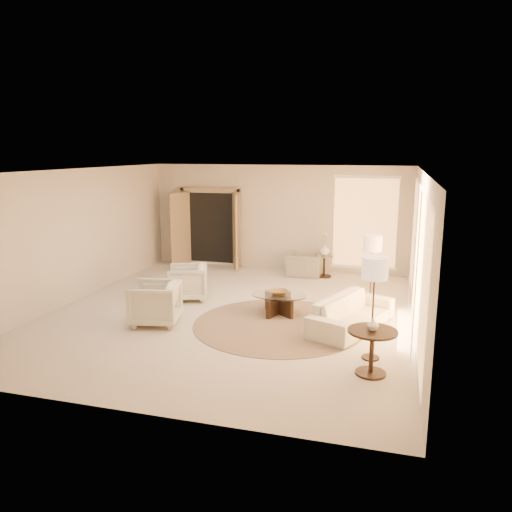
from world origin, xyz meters
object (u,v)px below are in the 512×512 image
(side_table, at_px, (324,264))
(side_vase, at_px, (325,250))
(armchair_left, at_px, (187,281))
(accent_chair, at_px, (304,261))
(coffee_table, at_px, (279,302))
(end_table, at_px, (372,344))
(floor_lamp_far, at_px, (375,273))
(floor_lamp_near, at_px, (372,247))
(end_vase, at_px, (373,325))
(sofa, at_px, (352,313))
(armchair_right, at_px, (155,301))
(bowl, at_px, (279,292))

(side_table, bearing_deg, side_vase, -90.00)
(armchair_left, height_order, accent_chair, armchair_left)
(accent_chair, height_order, coffee_table, accent_chair)
(end_table, xyz_separation_m, side_table, (-1.47, 5.50, -0.11))
(armchair_left, distance_m, floor_lamp_far, 4.66)
(armchair_left, relative_size, floor_lamp_near, 0.54)
(side_vase, bearing_deg, floor_lamp_near, -62.26)
(accent_chair, xyz_separation_m, end_vase, (1.98, -5.45, 0.35))
(sofa, height_order, end_table, end_table)
(armchair_right, distance_m, end_vase, 4.16)
(accent_chair, bearing_deg, coffee_table, 90.94)
(bowl, height_order, side_vase, side_vase)
(sofa, height_order, armchair_right, armchair_right)
(floor_lamp_near, height_order, floor_lamp_far, floor_lamp_far)
(sofa, xyz_separation_m, accent_chair, (-1.54, 3.63, 0.10))
(sofa, bearing_deg, armchair_left, 97.63)
(armchair_left, bearing_deg, bowl, 57.67)
(bowl, height_order, end_vase, end_vase)
(end_table, relative_size, floor_lamp_far, 0.44)
(bowl, bearing_deg, accent_chair, 91.49)
(floor_lamp_near, bearing_deg, armchair_left, -175.21)
(sofa, relative_size, side_vase, 7.33)
(sofa, xyz_separation_m, coffee_table, (-1.46, 0.45, -0.04))
(armchair_right, height_order, side_table, armchair_right)
(end_table, xyz_separation_m, side_vase, (-1.47, 5.50, 0.25))
(armchair_right, relative_size, side_table, 1.51)
(coffee_table, relative_size, end_table, 1.92)
(floor_lamp_near, xyz_separation_m, floor_lamp_far, (0.16, -2.49, 0.07))
(floor_lamp_near, height_order, end_vase, floor_lamp_near)
(armchair_right, distance_m, coffee_table, 2.40)
(armchair_left, relative_size, armchair_right, 0.95)
(armchair_left, bearing_deg, accent_chair, 122.69)
(side_vase, bearing_deg, armchair_left, -133.01)
(sofa, distance_m, bowl, 1.54)
(armchair_left, bearing_deg, sofa, 55.69)
(floor_lamp_far, height_order, end_vase, floor_lamp_far)
(accent_chair, height_order, side_table, accent_chair)
(side_table, distance_m, bowl, 3.25)
(armchair_left, xyz_separation_m, end_vase, (4.05, -2.74, 0.34))
(sofa, relative_size, end_table, 2.85)
(sofa, distance_m, end_table, 1.89)
(armchair_left, distance_m, coffee_table, 2.20)
(end_table, height_order, bowl, end_table)
(armchair_left, height_order, floor_lamp_near, floor_lamp_near)
(sofa, bearing_deg, coffee_table, 94.80)
(coffee_table, height_order, end_table, end_table)
(coffee_table, height_order, side_table, side_table)
(floor_lamp_near, xyz_separation_m, side_vase, (-1.28, 2.44, -0.60))
(floor_lamp_far, distance_m, bowl, 2.70)
(accent_chair, relative_size, bowl, 2.57)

